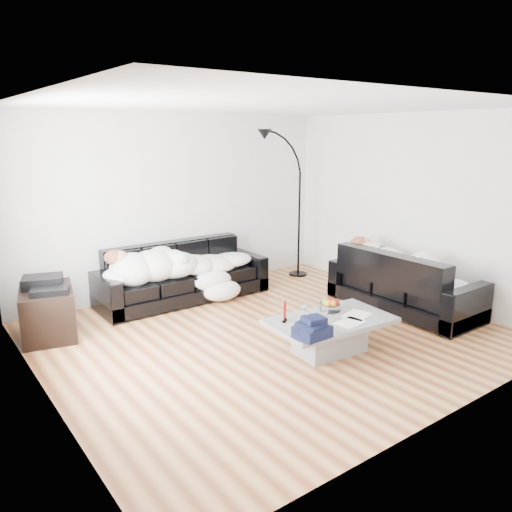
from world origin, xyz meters
TOP-DOWN VIEW (x-y plane):
  - ground at (0.00, 0.00)m, footprint 5.00×5.00m
  - wall_back at (0.00, 2.25)m, footprint 5.00×0.02m
  - wall_left at (-2.50, 0.00)m, footprint 0.02×4.50m
  - wall_right at (2.50, 0.00)m, footprint 0.02×4.50m
  - ceiling at (0.00, 0.00)m, footprint 5.00×5.00m
  - sofa_back at (-0.21, 1.77)m, footprint 2.43×0.84m
  - sofa_right at (1.99, -0.35)m, footprint 0.87×2.02m
  - sleeper_back at (-0.21, 1.72)m, footprint 2.05×0.71m
  - sleeper_right at (1.99, -0.35)m, footprint 0.73×1.73m
  - teal_cushion at (1.93, 0.28)m, footprint 0.42×0.38m
  - coffee_table at (0.22, -0.75)m, footprint 1.38×0.88m
  - fruit_bowl at (0.38, -0.57)m, footprint 0.27×0.27m
  - wine_glass_a at (-0.05, -0.63)m, footprint 0.10×0.10m
  - wine_glass_b at (-0.12, -0.77)m, footprint 0.08×0.08m
  - wine_glass_c at (0.09, -0.79)m, footprint 0.09×0.09m
  - candle_left at (-0.25, -0.54)m, footprint 0.04×0.04m
  - candle_right at (-0.21, -0.51)m, footprint 0.05×0.05m
  - newspaper_a at (0.52, -0.86)m, footprint 0.37×0.32m
  - newspaper_b at (0.30, -0.96)m, footprint 0.33×0.25m
  - navy_jacket at (-0.30, -1.01)m, footprint 0.37×0.32m
  - shoes at (1.08, -0.16)m, footprint 0.55×0.47m
  - av_cabinet at (-2.11, 1.52)m, footprint 0.74×0.94m
  - stereo at (-2.11, 1.52)m, footprint 0.52×0.46m
  - floor_lamp at (1.96, 1.77)m, footprint 0.82×0.50m

SIDE VIEW (x-z plane):
  - ground at x=0.00m, z-range 0.00..0.00m
  - shoes at x=1.08m, z-range 0.00..0.11m
  - coffee_table at x=0.22m, z-range 0.00..0.39m
  - av_cabinet at x=-2.11m, z-range 0.00..0.57m
  - newspaper_a at x=0.52m, z-range 0.39..0.40m
  - newspaper_b at x=0.30m, z-range 0.39..0.40m
  - sofa_back at x=-0.21m, z-range 0.00..0.79m
  - sofa_right at x=1.99m, z-range 0.00..0.82m
  - fruit_bowl at x=0.38m, z-range 0.39..0.53m
  - wine_glass_b at x=-0.12m, z-range 0.39..0.54m
  - wine_glass_c at x=0.09m, z-range 0.39..0.56m
  - wine_glass_a at x=-0.05m, z-range 0.39..0.57m
  - candle_left at x=-0.25m, z-range 0.39..0.60m
  - candle_right at x=-0.21m, z-range 0.39..0.60m
  - navy_jacket at x=-0.30m, z-range 0.47..0.64m
  - sleeper_back at x=-0.21m, z-range 0.42..0.83m
  - sleeper_right at x=1.99m, z-range 0.42..0.84m
  - stereo at x=-2.11m, z-range 0.57..0.70m
  - teal_cushion at x=1.93m, z-range 0.62..0.82m
  - floor_lamp at x=1.96m, z-range 0.00..2.10m
  - wall_back at x=0.00m, z-range 0.00..2.60m
  - wall_left at x=-2.50m, z-range 0.00..2.60m
  - wall_right at x=2.50m, z-range 0.00..2.60m
  - ceiling at x=0.00m, z-range 2.60..2.60m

